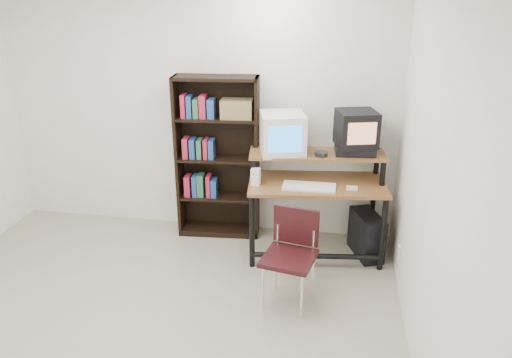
% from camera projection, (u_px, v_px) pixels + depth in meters
% --- Properties ---
extents(floor, '(4.00, 4.00, 0.01)m').
position_uv_depth(floor, '(128.00, 345.00, 3.61)').
color(floor, '#B1AA93').
rests_on(floor, ground).
extents(back_wall, '(4.00, 0.01, 2.60)m').
position_uv_depth(back_wall, '(196.00, 106.00, 4.97)').
color(back_wall, white).
rests_on(back_wall, floor).
extents(right_wall, '(0.01, 4.00, 2.60)m').
position_uv_depth(right_wall, '(440.00, 199.00, 2.83)').
color(right_wall, white).
rests_on(right_wall, floor).
extents(computer_desk, '(1.31, 0.77, 0.98)m').
position_uv_depth(computer_desk, '(316.00, 186.00, 4.61)').
color(computer_desk, brown).
rests_on(computer_desk, floor).
extents(crt_monitor, '(0.48, 0.48, 0.37)m').
position_uv_depth(crt_monitor, '(282.00, 133.00, 4.57)').
color(crt_monitor, white).
rests_on(crt_monitor, computer_desk).
extents(vcr, '(0.38, 0.29, 0.08)m').
position_uv_depth(vcr, '(355.00, 151.00, 4.57)').
color(vcr, black).
rests_on(vcr, computer_desk).
extents(crt_tv, '(0.42, 0.41, 0.32)m').
position_uv_depth(crt_tv, '(356.00, 128.00, 4.53)').
color(crt_tv, black).
rests_on(crt_tv, vcr).
extents(cd_spindle, '(0.15, 0.15, 0.05)m').
position_uv_depth(cd_spindle, '(321.00, 155.00, 4.51)').
color(cd_spindle, '#26262B').
rests_on(cd_spindle, computer_desk).
extents(keyboard, '(0.47, 0.21, 0.03)m').
position_uv_depth(keyboard, '(309.00, 187.00, 4.46)').
color(keyboard, white).
rests_on(keyboard, computer_desk).
extents(mousepad, '(0.26, 0.23, 0.01)m').
position_uv_depth(mousepad, '(353.00, 190.00, 4.45)').
color(mousepad, black).
rests_on(mousepad, computer_desk).
extents(mouse, '(0.10, 0.06, 0.03)m').
position_uv_depth(mouse, '(352.00, 189.00, 4.42)').
color(mouse, white).
rests_on(mouse, mousepad).
extents(desk_speaker, '(0.08, 0.08, 0.17)m').
position_uv_depth(desk_speaker, '(256.00, 177.00, 4.50)').
color(desk_speaker, white).
rests_on(desk_speaker, computer_desk).
extents(pc_tower, '(0.35, 0.49, 0.42)m').
position_uv_depth(pc_tower, '(366.00, 235.00, 4.75)').
color(pc_tower, black).
rests_on(pc_tower, floor).
extents(school_chair, '(0.46, 0.46, 0.78)m').
position_uv_depth(school_chair, '(291.00, 248.00, 3.96)').
color(school_chair, black).
rests_on(school_chair, floor).
extents(bookshelf, '(0.83, 0.33, 1.63)m').
position_uv_depth(bookshelf, '(218.00, 155.00, 4.97)').
color(bookshelf, black).
rests_on(bookshelf, floor).
extents(wall_outlet, '(0.02, 0.08, 0.12)m').
position_uv_depth(wall_outlet, '(399.00, 252.00, 4.25)').
color(wall_outlet, beige).
rests_on(wall_outlet, right_wall).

